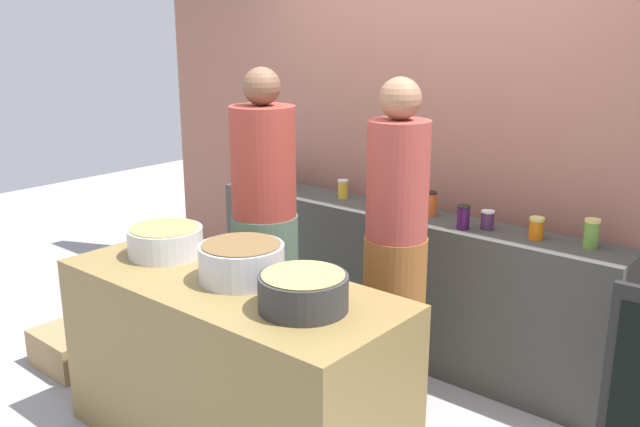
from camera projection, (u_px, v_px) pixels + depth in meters
ground at (277, 422)px, 3.52m from camera, size 12.00×12.00×0.00m
storefront_wall at (434, 107)px, 4.19m from camera, size 4.80×0.12×3.00m
display_shelf at (397, 282)px, 4.22m from camera, size 2.70×0.36×0.90m
prep_table at (231, 368)px, 3.18m from camera, size 1.70×0.70×0.87m
preserve_jar_0 at (249, 173)px, 4.83m from camera, size 0.08×0.08×0.15m
preserve_jar_1 at (279, 177)px, 4.76m from camera, size 0.09×0.09×0.12m
preserve_jar_2 at (343, 189)px, 4.40m from camera, size 0.07×0.07×0.12m
preserve_jar_3 at (394, 198)px, 4.16m from camera, size 0.07×0.07×0.13m
preserve_jar_4 at (406, 205)px, 4.01m from camera, size 0.07×0.07×0.12m
preserve_jar_5 at (430, 204)px, 4.00m from camera, size 0.08×0.08×0.14m
preserve_jar_6 at (463, 217)px, 3.74m from camera, size 0.07×0.07×0.13m
preserve_jar_7 at (487, 220)px, 3.73m from camera, size 0.07×0.07×0.11m
preserve_jar_8 at (536, 228)px, 3.56m from camera, size 0.08×0.08×0.12m
preserve_jar_9 at (592, 233)px, 3.42m from camera, size 0.08×0.08×0.15m
cooking_pot_left at (166, 241)px, 3.40m from camera, size 0.37×0.37×0.15m
cooking_pot_center at (242, 262)px, 3.06m from camera, size 0.39×0.39×0.17m
cooking_pot_right at (303, 292)px, 2.75m from camera, size 0.37×0.37×0.15m
cook_with_tongs at (265, 245)px, 3.77m from camera, size 0.37×0.37×1.78m
cook_in_cap at (395, 266)px, 3.44m from camera, size 0.32×0.32×1.75m
bread_crate at (68, 349)px, 4.07m from camera, size 0.45×0.31×0.22m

